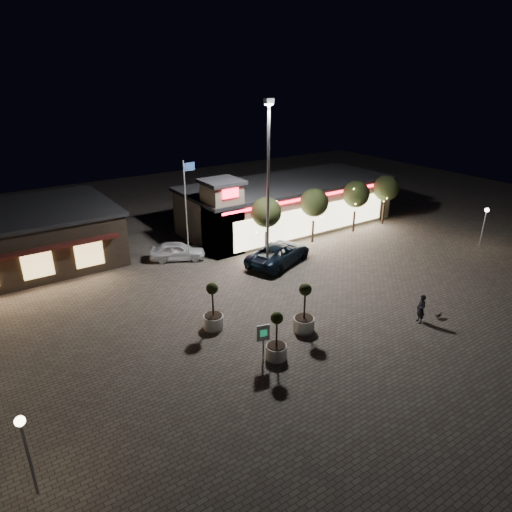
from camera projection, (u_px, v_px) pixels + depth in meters
ground at (318, 326)px, 27.05m from camera, size 90.00×90.00×0.00m
retail_building at (284, 204)px, 43.22m from camera, size 20.40×8.40×6.10m
restaurant_building at (2, 241)px, 34.25m from camera, size 16.40×11.00×4.30m
floodlight_pole at (268, 180)px, 31.51m from camera, size 0.60×0.40×12.38m
flagpole at (187, 204)px, 34.19m from camera, size 0.95×0.10×8.00m
lamp_post_east at (485, 220)px, 38.00m from camera, size 0.36×0.36×3.48m
lamp_post_south at (25, 441)px, 15.53m from camera, size 0.36×0.36×3.48m
string_tree_a at (266, 212)px, 36.17m from camera, size 2.42×2.42×4.79m
string_tree_b at (314, 203)px, 38.76m from camera, size 2.42×2.42×4.79m
string_tree_c at (356, 194)px, 41.35m from camera, size 2.42×2.42×4.79m
string_tree_d at (386, 188)px, 43.42m from camera, size 2.42×2.42×4.79m
pickup_truck at (279, 253)px, 35.41m from camera, size 6.69×4.76×1.69m
white_sedan at (177, 251)px, 36.17m from camera, size 4.65×3.50×1.48m
pedestrian at (421, 309)px, 27.15m from camera, size 0.64×0.77×1.81m
dog at (439, 314)px, 27.83m from camera, size 0.51×0.21×0.27m
planter_left at (213, 314)px, 26.57m from camera, size 1.19×1.19×2.93m
planter_mid at (276, 344)px, 23.80m from camera, size 1.12×1.12×2.75m
planter_right at (304, 316)px, 26.27m from camera, size 1.23×1.23×3.03m
valet_sign at (263, 336)px, 23.36m from camera, size 0.69×0.27×2.12m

